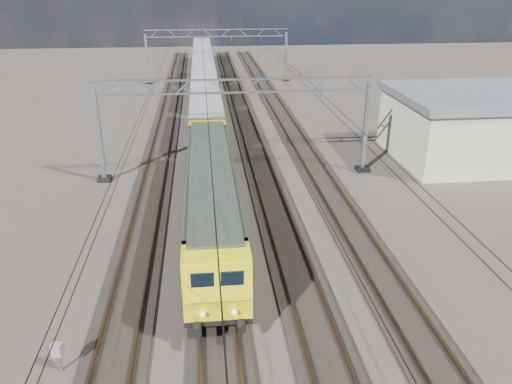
{
  "coord_description": "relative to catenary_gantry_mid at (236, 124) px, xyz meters",
  "views": [
    {
      "loc": [
        -2.25,
        -30.21,
        13.41
      ],
      "look_at": [
        0.5,
        -4.75,
        2.4
      ],
      "focal_mm": 35.0,
      "sensor_mm": 36.0,
      "label": 1
    }
  ],
  "objects": [
    {
      "name": "overhead_wires",
      "position": [
        -0.0,
        4.0,
        1.84
      ],
      "size": [
        12.03,
        140.0,
        0.53
      ],
      "color": "black",
      "rests_on": "ground"
    },
    {
      "name": "ground",
      "position": [
        -0.0,
        -4.0,
        -3.91
      ],
      "size": [
        160.0,
        160.0,
        0.0
      ],
      "primitive_type": "plane",
      "color": "black",
      "rests_on": "ground"
    },
    {
      "name": "track_inner_east",
      "position": [
        2.0,
        -4.0,
        -3.83
      ],
      "size": [
        2.6,
        140.0,
        0.3
      ],
      "color": "black",
      "rests_on": "ground"
    },
    {
      "name": "locomotive",
      "position": [
        -2.0,
        -8.45,
        -1.58
      ],
      "size": [
        2.76,
        21.1,
        3.62
      ],
      "color": "black",
      "rests_on": "ground"
    },
    {
      "name": "hopper_wagon_fourth",
      "position": [
        -2.0,
        51.85,
        -1.67
      ],
      "size": [
        3.38,
        13.0,
        3.25
      ],
      "color": "black",
      "rests_on": "ground"
    },
    {
      "name": "track_outer_west",
      "position": [
        -6.0,
        -4.0,
        -3.83
      ],
      "size": [
        2.6,
        140.0,
        0.3
      ],
      "color": "black",
      "rests_on": "ground"
    },
    {
      "name": "catenary_gantry_mid",
      "position": [
        0.0,
        0.0,
        0.0
      ],
      "size": [
        19.9,
        0.9,
        7.11
      ],
      "color": "#8E939B",
      "rests_on": "ground"
    },
    {
      "name": "track_outer_east",
      "position": [
        6.0,
        -4.0,
        -3.83
      ],
      "size": [
        2.6,
        140.0,
        0.3
      ],
      "color": "black",
      "rests_on": "ground"
    },
    {
      "name": "hopper_wagon_mid",
      "position": [
        -2.0,
        23.45,
        -1.67
      ],
      "size": [
        3.38,
        13.0,
        3.25
      ],
      "color": "black",
      "rests_on": "ground"
    },
    {
      "name": "hopper_wagon_lead",
      "position": [
        -2.0,
        9.25,
        -1.67
      ],
      "size": [
        3.38,
        13.0,
        3.25
      ],
      "color": "black",
      "rests_on": "ground"
    },
    {
      "name": "hopper_wagon_third",
      "position": [
        -2.0,
        37.65,
        -1.67
      ],
      "size": [
        3.38,
        13.0,
        3.25
      ],
      "color": "black",
      "rests_on": "ground"
    },
    {
      "name": "industrial_shed",
      "position": [
        22.0,
        2.0,
        -1.18
      ],
      "size": [
        18.6,
        10.6,
        5.4
      ],
      "color": "beige",
      "rests_on": "ground"
    },
    {
      "name": "trackside_cabinet",
      "position": [
        -7.9,
        -19.12,
        -2.98
      ],
      "size": [
        0.47,
        0.4,
        1.22
      ],
      "rotation": [
        0.0,
        0.0,
        -0.27
      ],
      "color": "#8E939B",
      "rests_on": "ground"
    },
    {
      "name": "track_loco",
      "position": [
        -2.0,
        -4.0,
        -3.83
      ],
      "size": [
        2.6,
        140.0,
        0.3
      ],
      "color": "black",
      "rests_on": "ground"
    },
    {
      "name": "catenary_gantry_far",
      "position": [
        0.0,
        36.0,
        0.0
      ],
      "size": [
        19.9,
        0.9,
        7.11
      ],
      "color": "#8E939B",
      "rests_on": "ground"
    }
  ]
}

